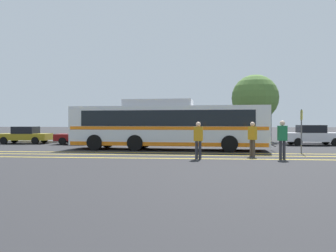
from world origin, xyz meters
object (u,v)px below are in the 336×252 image
(pedestrian_1, at_px, (198,138))
(bus_stop_sign, at_px, (301,126))
(tree_0, at_px, (255,98))
(parked_car_4, at_px, (312,135))
(transit_bus, at_px, (168,125))
(pedestrian_0, at_px, (282,137))
(parked_car_1, at_px, (81,136))
(parked_car_3, at_px, (239,136))
(parked_car_0, at_px, (25,135))
(pedestrian_2, at_px, (252,137))
(parked_car_2, at_px, (159,135))

(pedestrian_1, bearing_deg, bus_stop_sign, -138.89)
(tree_0, bearing_deg, parked_car_4, -56.28)
(transit_bus, distance_m, pedestrian_0, 7.90)
(parked_car_1, height_order, parked_car_3, parked_car_3)
(pedestrian_0, relative_size, bus_stop_sign, 0.74)
(parked_car_0, distance_m, tree_0, 20.89)
(pedestrian_1, bearing_deg, parked_car_0, -25.30)
(parked_car_0, relative_size, tree_0, 0.68)
(parked_car_1, distance_m, pedestrian_2, 15.03)
(parked_car_3, bearing_deg, pedestrian_0, 6.48)
(parked_car_1, height_order, pedestrian_1, pedestrian_1)
(parked_car_0, bearing_deg, parked_car_4, -92.43)
(parked_car_1, height_order, bus_stop_sign, bus_stop_sign)
(transit_bus, relative_size, parked_car_3, 3.20)
(parked_car_2, xyz_separation_m, pedestrian_2, (5.90, -8.84, 0.31))
(bus_stop_sign, bearing_deg, pedestrian_1, -55.54)
(parked_car_0, bearing_deg, tree_0, -77.76)
(pedestrian_2, distance_m, bus_stop_sign, 3.78)
(parked_car_0, height_order, parked_car_3, parked_car_0)
(pedestrian_1, height_order, bus_stop_sign, bus_stop_sign)
(parked_car_0, height_order, parked_car_4, parked_car_4)
(parked_car_3, distance_m, pedestrian_1, 11.07)
(pedestrian_0, bearing_deg, transit_bus, 134.24)
(parked_car_2, bearing_deg, pedestrian_2, -142.41)
(bus_stop_sign, bearing_deg, pedestrian_2, -52.27)
(parked_car_1, xyz_separation_m, bus_stop_sign, (15.37, -6.60, 0.89))
(parked_car_2, bearing_deg, parked_car_0, 92.75)
(transit_bus, xyz_separation_m, pedestrian_0, (5.96, -5.16, -0.55))
(pedestrian_1, bearing_deg, parked_car_3, -96.77)
(parked_car_0, relative_size, parked_car_1, 1.06)
(parked_car_4, bearing_deg, parked_car_2, -90.02)
(parked_car_0, bearing_deg, parked_car_1, -96.97)
(tree_0, bearing_deg, pedestrian_1, -108.99)
(pedestrian_1, xyz_separation_m, bus_stop_sign, (5.91, 3.49, 0.55))
(parked_car_2, bearing_deg, parked_car_1, 95.30)
(parked_car_3, bearing_deg, bus_stop_sign, 22.89)
(transit_bus, relative_size, pedestrian_2, 7.23)
(parked_car_1, relative_size, parked_car_3, 1.00)
(parked_car_4, bearing_deg, transit_bus, -65.75)
(transit_bus, bearing_deg, parked_car_4, 119.64)
(parked_car_2, height_order, pedestrian_2, pedestrian_2)
(pedestrian_1, xyz_separation_m, tree_0, (5.42, 15.76, 3.08))
(parked_car_1, bearing_deg, tree_0, -73.25)
(parked_car_0, height_order, pedestrian_1, pedestrian_1)
(parked_car_0, xyz_separation_m, tree_0, (19.92, 5.29, 3.40))
(parked_car_4, bearing_deg, tree_0, -147.77)
(transit_bus, distance_m, pedestrian_2, 6.19)
(parked_car_1, xyz_separation_m, pedestrian_2, (12.26, -8.68, 0.33))
(pedestrian_0, bearing_deg, pedestrian_2, 128.89)
(parked_car_2, height_order, tree_0, tree_0)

